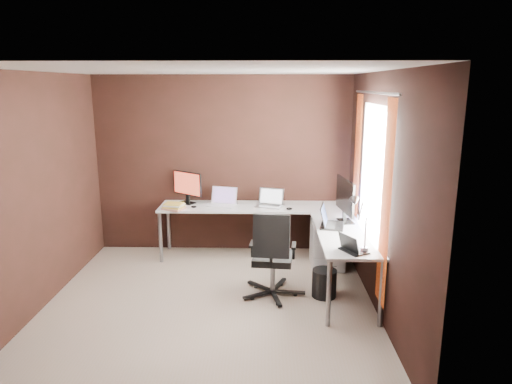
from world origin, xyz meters
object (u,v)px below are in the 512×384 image
laptop_black_small (352,248)px  laptop_white (223,201)px  laptop_black_big (329,222)px  monitor_right (345,198)px  wastebasket (324,283)px  desk_lamp (358,217)px  monitor_left (187,186)px  book_stack (174,206)px  office_chair (272,272)px  drawer_pedestal (327,244)px  laptop_silver (270,202)px

laptop_black_small → laptop_white: bearing=9.6°
laptop_white → laptop_black_big: size_ratio=0.99×
monitor_right → wastebasket: size_ratio=2.03×
laptop_white → desk_lamp: size_ratio=0.75×
monitor_left → laptop_white: bearing=23.6°
laptop_black_big → book_stack: size_ratio=1.30×
monitor_right → desk_lamp: desk_lamp is taller
laptop_black_big → laptop_black_small: size_ratio=1.28×
laptop_black_big → wastebasket: laptop_black_big is taller
laptop_black_small → office_chair: office_chair is taller
monitor_left → laptop_black_big: bearing=6.4°
laptop_black_big → laptop_black_small: laptop_black_big is taller
monitor_right → laptop_black_small: bearing=167.1°
laptop_white → monitor_left: bearing=-177.1°
monitor_right → desk_lamp: size_ratio=1.16×
laptop_white → drawer_pedestal: bearing=-0.1°
monitor_right → laptop_black_big: (-0.21, -0.17, -0.25)m
wastebasket → drawer_pedestal: bearing=80.7°
book_stack → drawer_pedestal: bearing=-4.2°
monitor_left → monitor_right: 2.24m
book_stack → wastebasket: size_ratio=1.02×
drawer_pedestal → monitor_right: (0.14, -0.38, 0.73)m
laptop_silver → office_chair: (0.02, -1.26, -0.48)m
drawer_pedestal → book_stack: bearing=175.8°
monitor_right → laptop_black_small: size_ratio=1.94×
monitor_left → laptop_silver: bearing=29.3°
monitor_right → book_stack: monitor_right is taller
office_chair → monitor_left: bearing=136.0°
laptop_white → book_stack: (-0.64, -0.23, -0.01)m
laptop_white → wastebasket: 1.91m
desk_lamp → office_chair: size_ratio=0.55×
monitor_right → laptop_silver: size_ratio=1.59×
desk_lamp → wastebasket: 1.06m
laptop_black_big → wastebasket: size_ratio=1.33×
monitor_right → desk_lamp: (-0.04, -0.97, 0.05)m
laptop_black_small → desk_lamp: size_ratio=0.60×
monitor_right → book_stack: (-2.19, 0.53, -0.26)m
book_stack → office_chair: (1.31, -1.06, -0.47)m
monitor_right → office_chair: 1.26m
monitor_right → laptop_black_big: 0.36m
drawer_pedestal → monitor_left: (-1.92, 0.48, 0.68)m
monitor_left → office_chair: bearing=-14.2°
laptop_silver → wastebasket: (0.61, -1.26, -0.62)m
office_chair → wastebasket: office_chair is taller
laptop_silver → book_stack: bearing=-153.6°
monitor_left → book_stack: monitor_left is taller
drawer_pedestal → monitor_right: 0.84m
laptop_white → laptop_black_small: (1.46, -1.78, -0.01)m
laptop_black_small → wastebasket: size_ratio=1.04×
laptop_black_big → laptop_black_small: (0.11, -0.85, -0.01)m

